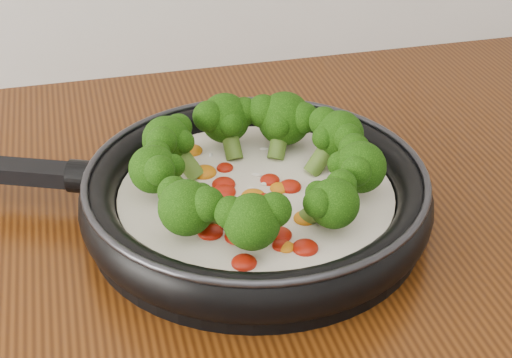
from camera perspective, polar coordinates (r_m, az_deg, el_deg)
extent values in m
cylinder|color=black|center=(0.77, 0.00, -2.77)|extent=(0.43, 0.43, 0.01)
torus|color=black|center=(0.75, 0.00, -1.19)|extent=(0.45, 0.45, 0.04)
torus|color=#2D2D33|center=(0.74, 0.00, 0.31)|extent=(0.44, 0.44, 0.01)
cube|color=black|center=(0.82, -18.40, 0.64)|extent=(0.19, 0.10, 0.02)
cylinder|color=black|center=(0.79, -12.56, 0.17)|extent=(0.04, 0.04, 0.03)
cylinder|color=white|center=(0.76, 0.00, -1.66)|extent=(0.35, 0.35, 0.02)
ellipsoid|color=#A41507|center=(0.76, 2.54, -0.58)|extent=(0.03, 0.03, 0.01)
ellipsoid|color=#A41507|center=(0.69, -3.40, -3.96)|extent=(0.03, 0.03, 0.01)
ellipsoid|color=orange|center=(0.75, 1.72, -0.69)|extent=(0.03, 0.03, 0.01)
ellipsoid|color=#A41507|center=(0.73, 1.20, -1.95)|extent=(0.02, 0.02, 0.01)
ellipsoid|color=#A41507|center=(0.74, 0.45, -1.53)|extent=(0.03, 0.03, 0.01)
ellipsoid|color=orange|center=(0.74, -0.21, -1.34)|extent=(0.03, 0.03, 0.01)
ellipsoid|color=#A41507|center=(0.67, 3.67, -5.12)|extent=(0.03, 0.03, 0.01)
ellipsoid|color=#A41507|center=(0.66, -0.89, -6.23)|extent=(0.03, 0.03, 0.01)
ellipsoid|color=orange|center=(0.82, -4.75, 2.10)|extent=(0.03, 0.03, 0.01)
ellipsoid|color=#A41507|center=(0.69, 1.76, -4.17)|extent=(0.02, 0.02, 0.01)
ellipsoid|color=#A41507|center=(0.72, -2.05, -2.13)|extent=(0.02, 0.02, 0.01)
ellipsoid|color=orange|center=(0.78, -3.84, 0.48)|extent=(0.03, 0.03, 0.01)
ellipsoid|color=#A41507|center=(0.76, -2.41, -0.41)|extent=(0.03, 0.03, 0.01)
ellipsoid|color=#A41507|center=(0.73, -3.24, -1.96)|extent=(0.02, 0.02, 0.01)
ellipsoid|color=orange|center=(0.67, 2.24, -5.07)|extent=(0.02, 0.02, 0.01)
ellipsoid|color=#A41507|center=(0.68, 1.90, -4.95)|extent=(0.02, 0.02, 0.01)
ellipsoid|color=#A41507|center=(0.77, 1.03, -0.08)|extent=(0.02, 0.02, 0.01)
ellipsoid|color=orange|center=(0.71, 3.65, -2.93)|extent=(0.03, 0.03, 0.01)
ellipsoid|color=#A41507|center=(0.77, -6.41, -0.23)|extent=(0.03, 0.03, 0.01)
ellipsoid|color=#A41507|center=(0.69, -1.34, -4.28)|extent=(0.03, 0.03, 0.01)
ellipsoid|color=orange|center=(0.71, 5.16, -2.86)|extent=(0.03, 0.03, 0.01)
ellipsoid|color=#A41507|center=(0.75, -2.38, -0.97)|extent=(0.03, 0.03, 0.01)
ellipsoid|color=#A41507|center=(0.79, -2.32, 0.83)|extent=(0.02, 0.02, 0.01)
ellipsoid|color=white|center=(0.82, 0.63, 2.24)|extent=(0.01, 0.01, 0.00)
ellipsoid|color=white|center=(0.77, 8.60, -0.37)|extent=(0.01, 0.01, 0.00)
ellipsoid|color=white|center=(0.66, -0.96, -5.72)|extent=(0.01, 0.01, 0.00)
ellipsoid|color=white|center=(0.78, 5.82, 0.40)|extent=(0.01, 0.01, 0.00)
ellipsoid|color=white|center=(0.76, 0.69, -0.36)|extent=(0.01, 0.01, 0.00)
ellipsoid|color=white|center=(0.76, 1.18, -0.08)|extent=(0.01, 0.01, 0.00)
ellipsoid|color=white|center=(0.80, -4.96, 1.28)|extent=(0.01, 0.01, 0.00)
ellipsoid|color=white|center=(0.74, -2.80, -1.52)|extent=(0.01, 0.01, 0.00)
ellipsoid|color=white|center=(0.75, 1.56, -0.74)|extent=(0.01, 0.01, 0.00)
ellipsoid|color=white|center=(0.75, -0.31, -0.73)|extent=(0.01, 0.01, 0.00)
ellipsoid|color=white|center=(0.76, -3.73, -0.63)|extent=(0.01, 0.01, 0.00)
ellipsoid|color=white|center=(0.75, -2.88, -0.97)|extent=(0.01, 0.01, 0.00)
ellipsoid|color=white|center=(0.77, 0.03, 0.31)|extent=(0.01, 0.01, 0.00)
ellipsoid|color=white|center=(0.71, -1.57, -3.32)|extent=(0.01, 0.01, 0.00)
ellipsoid|color=white|center=(0.73, -2.25, -2.00)|extent=(0.01, 0.01, 0.00)
ellipsoid|color=white|center=(0.81, -3.37, 1.73)|extent=(0.01, 0.01, 0.00)
ellipsoid|color=white|center=(0.75, -4.95, -0.91)|extent=(0.01, 0.01, 0.00)
ellipsoid|color=white|center=(0.70, -2.41, -3.53)|extent=(0.01, 0.01, 0.00)
ellipsoid|color=white|center=(0.75, 0.11, -1.11)|extent=(0.01, 0.01, 0.00)
cylinder|color=#5A7B28|center=(0.74, 6.01, -0.30)|extent=(0.04, 0.03, 0.04)
sphere|color=black|center=(0.73, 7.74, 0.88)|extent=(0.06, 0.06, 0.05)
sphere|color=black|center=(0.74, 7.29, 2.20)|extent=(0.04, 0.04, 0.03)
sphere|color=black|center=(0.71, 7.45, 0.57)|extent=(0.04, 0.04, 0.03)
sphere|color=black|center=(0.73, 6.26, 1.11)|extent=(0.03, 0.03, 0.02)
cylinder|color=#5A7B28|center=(0.78, 4.88, 1.65)|extent=(0.04, 0.03, 0.04)
sphere|color=black|center=(0.78, 6.20, 3.28)|extent=(0.06, 0.06, 0.05)
sphere|color=black|center=(0.79, 5.06, 4.26)|extent=(0.04, 0.04, 0.03)
sphere|color=black|center=(0.76, 6.81, 3.04)|extent=(0.04, 0.04, 0.03)
sphere|color=black|center=(0.77, 5.09, 3.07)|extent=(0.03, 0.03, 0.02)
cylinder|color=#5A7B28|center=(0.81, 1.69, 2.73)|extent=(0.03, 0.04, 0.04)
sphere|color=black|center=(0.81, 2.11, 4.50)|extent=(0.07, 0.07, 0.06)
sphere|color=black|center=(0.81, 0.54, 5.05)|extent=(0.05, 0.05, 0.04)
sphere|color=black|center=(0.80, 3.51, 4.55)|extent=(0.04, 0.04, 0.03)
sphere|color=black|center=(0.80, 1.74, 4.04)|extent=(0.04, 0.04, 0.03)
cylinder|color=#5A7B28|center=(0.80, -1.84, 2.74)|extent=(0.02, 0.04, 0.04)
sphere|color=black|center=(0.81, -2.31, 4.54)|extent=(0.07, 0.07, 0.05)
sphere|color=black|center=(0.80, -3.55, 4.65)|extent=(0.04, 0.04, 0.03)
sphere|color=black|center=(0.81, -0.89, 5.02)|extent=(0.04, 0.04, 0.03)
sphere|color=black|center=(0.80, -1.90, 4.08)|extent=(0.03, 0.03, 0.03)
cylinder|color=#5A7B28|center=(0.77, -5.24, 1.34)|extent=(0.04, 0.04, 0.04)
sphere|color=black|center=(0.77, -6.68, 2.91)|extent=(0.06, 0.06, 0.05)
sphere|color=black|center=(0.75, -7.00, 2.76)|extent=(0.04, 0.04, 0.03)
sphere|color=black|center=(0.78, -5.77, 3.84)|extent=(0.04, 0.04, 0.03)
sphere|color=black|center=(0.76, -5.46, 2.76)|extent=(0.03, 0.03, 0.02)
cylinder|color=#5A7B28|center=(0.74, -5.96, -0.40)|extent=(0.04, 0.02, 0.04)
sphere|color=black|center=(0.73, -7.64, 0.72)|extent=(0.06, 0.06, 0.05)
sphere|color=black|center=(0.71, -7.16, 0.62)|extent=(0.04, 0.04, 0.03)
sphere|color=black|center=(0.74, -7.36, 1.85)|extent=(0.04, 0.04, 0.03)
sphere|color=black|center=(0.73, -6.16, 0.96)|extent=(0.03, 0.03, 0.02)
cylinder|color=#5A7B28|center=(0.69, -3.99, -2.65)|extent=(0.04, 0.04, 0.04)
sphere|color=black|center=(0.67, -5.19, -2.14)|extent=(0.07, 0.07, 0.05)
sphere|color=black|center=(0.66, -3.66, -1.87)|extent=(0.04, 0.04, 0.03)
sphere|color=black|center=(0.68, -6.12, -0.98)|extent=(0.04, 0.04, 0.03)
sphere|color=black|center=(0.68, -4.11, -1.30)|extent=(0.03, 0.03, 0.03)
cylinder|color=#5A7B28|center=(0.68, -0.23, -3.47)|extent=(0.03, 0.04, 0.04)
sphere|color=black|center=(0.65, -0.30, -3.20)|extent=(0.06, 0.06, 0.05)
sphere|color=black|center=(0.65, 1.35, -2.31)|extent=(0.04, 0.04, 0.03)
sphere|color=black|center=(0.65, -1.91, -2.50)|extent=(0.04, 0.04, 0.03)
sphere|color=black|center=(0.67, -0.24, -2.11)|extent=(0.03, 0.03, 0.02)
cylinder|color=#5A7B28|center=(0.70, 4.48, -2.38)|extent=(0.03, 0.04, 0.04)
sphere|color=black|center=(0.68, 5.80, -1.81)|extent=(0.06, 0.06, 0.05)
sphere|color=black|center=(0.69, 6.34, -0.45)|extent=(0.04, 0.04, 0.03)
sphere|color=black|center=(0.67, 4.61, -1.80)|extent=(0.03, 0.03, 0.03)
sphere|color=black|center=(0.69, 4.59, -1.05)|extent=(0.03, 0.03, 0.02)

